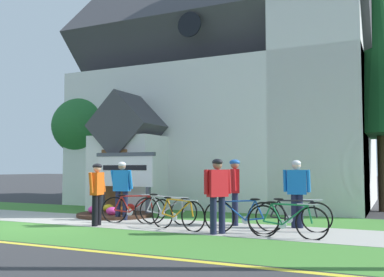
{
  "coord_description": "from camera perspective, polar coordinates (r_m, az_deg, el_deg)",
  "views": [
    {
      "loc": [
        8.52,
        -8.65,
        1.49
      ],
      "look_at": [
        3.33,
        2.44,
        2.31
      ],
      "focal_mm": 41.04,
      "sensor_mm": 36.0,
      "label": 1
    }
  ],
  "objects": [
    {
      "name": "ground",
      "position": [
        15.33,
        -8.96,
        -9.35
      ],
      "size": [
        140.0,
        140.0,
        0.0
      ],
      "primitive_type": "plane",
      "color": "#333335"
    },
    {
      "name": "cyclist_in_yellow_jersey",
      "position": [
        12.73,
        -9.11,
        -6.11
      ],
      "size": [
        0.66,
        0.3,
        1.66
      ],
      "color": "#191E38",
      "rests_on": "ground"
    },
    {
      "name": "cyclist_in_red_jersey",
      "position": [
        11.47,
        5.59,
        -6.23
      ],
      "size": [
        0.38,
        0.69,
        1.7
      ],
      "color": "#191E38",
      "rests_on": "ground"
    },
    {
      "name": "bicycle_yellow",
      "position": [
        11.65,
        -3.54,
        -9.3
      ],
      "size": [
        1.73,
        0.31,
        0.82
      ],
      "color": "black",
      "rests_on": "ground"
    },
    {
      "name": "bicycle_green",
      "position": [
        10.22,
        6.43,
        -10.02
      ],
      "size": [
        1.76,
        0.21,
        0.82
      ],
      "color": "black",
      "rests_on": "ground"
    },
    {
      "name": "cyclist_in_blue_jersey",
      "position": [
        9.95,
        3.34,
        -6.67
      ],
      "size": [
        0.47,
        0.56,
        1.69
      ],
      "color": "#191E38",
      "rests_on": "ground"
    },
    {
      "name": "roadside_conifer",
      "position": [
        16.89,
        23.12,
        10.6
      ],
      "size": [
        3.63,
        3.63,
        8.66
      ],
      "color": "#4C3823",
      "rests_on": "ground"
    },
    {
      "name": "church_sign",
      "position": [
        14.16,
        -8.71,
        -4.35
      ],
      "size": [
        2.25,
        0.23,
        1.97
      ],
      "color": "#474C56",
      "rests_on": "ground"
    },
    {
      "name": "yard_deciduous_tree",
      "position": [
        18.93,
        -12.94,
        1.53
      ],
      "size": [
        3.25,
        3.25,
        4.55
      ],
      "color": "#4C3823",
      "rests_on": "ground"
    },
    {
      "name": "bicycle_silver",
      "position": [
        10.73,
        -1.97,
        -9.77
      ],
      "size": [
        1.69,
        0.5,
        0.8
      ],
      "color": "black",
      "rests_on": "ground"
    },
    {
      "name": "church_lawn",
      "position": [
        14.25,
        -2.53,
        -9.79
      ],
      "size": [
        24.0,
        2.55,
        0.01
      ],
      "primitive_type": "cube",
      "color": "#427F33",
      "rests_on": "ground"
    },
    {
      "name": "cyclist_in_white_jersey",
      "position": [
        11.23,
        13.46,
        -6.3
      ],
      "size": [
        0.66,
        0.31,
        1.68
      ],
      "color": "#191E38",
      "rests_on": "ground"
    },
    {
      "name": "flower_bed",
      "position": [
        13.82,
        -9.99,
        -9.58
      ],
      "size": [
        2.32,
        2.32,
        0.34
      ],
      "color": "#382319",
      "rests_on": "ground"
    },
    {
      "name": "curb_paint_stripe",
      "position": [
        9.32,
        -20.71,
        -12.75
      ],
      "size": [
        28.0,
        0.16,
        0.01
      ],
      "primitive_type": "cube",
      "color": "yellow",
      "rests_on": "ground"
    },
    {
      "name": "grass_verge",
      "position": [
        10.29,
        -15.23,
        -11.98
      ],
      "size": [
        32.0,
        2.39,
        0.01
      ],
      "primitive_type": "cube",
      "color": "#427F33",
      "rests_on": "ground"
    },
    {
      "name": "sidewalk_slab",
      "position": [
        12.17,
        -7.93,
        -10.79
      ],
      "size": [
        32.0,
        2.31,
        0.01
      ],
      "primitive_type": "cube",
      "color": "#A8A59E",
      "rests_on": "ground"
    },
    {
      "name": "bicycle_red",
      "position": [
        12.09,
        -7.65,
        -9.08
      ],
      "size": [
        1.71,
        0.57,
        0.79
      ],
      "color": "black",
      "rests_on": "ground"
    },
    {
      "name": "bicycle_black",
      "position": [
        10.62,
        13.01,
        -9.76
      ],
      "size": [
        1.73,
        0.45,
        0.8
      ],
      "color": "black",
      "rests_on": "ground"
    },
    {
      "name": "bicycle_blue",
      "position": [
        9.65,
        12.22,
        -10.42
      ],
      "size": [
        1.73,
        0.08,
        0.79
      ],
      "color": "black",
      "rests_on": "ground"
    },
    {
      "name": "cyclist_in_orange_jersey",
      "position": [
        11.6,
        -12.24,
        -6.51
      ],
      "size": [
        0.3,
        0.73,
        1.6
      ],
      "color": "black",
      "rests_on": "ground"
    },
    {
      "name": "church_building",
      "position": [
        19.24,
        6.06,
        6.71
      ],
      "size": [
        11.84,
        10.66,
        14.19
      ],
      "color": "white",
      "rests_on": "ground"
    }
  ]
}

